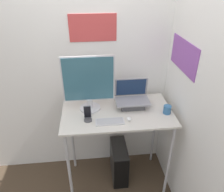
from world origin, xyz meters
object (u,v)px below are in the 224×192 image
Objects in this scene: monitor at (89,85)px; cell_phone at (88,116)px; laptop at (132,100)px; keyboard at (110,122)px; mouse at (129,119)px; computer_tower at (119,162)px.

monitor reaches higher than cell_phone.
laptop is 0.48m from monitor.
keyboard is at bearing -135.42° from laptop.
mouse is (-0.07, -0.24, -0.06)m from laptop.
computer_tower is at bearing 61.54° from keyboard.
cell_phone is (-0.46, -0.20, -0.02)m from laptop.
laptop is at bearing -0.28° from monitor.
mouse reaches higher than computer_tower.
cell_phone is at bearing -97.23° from monitor.
keyboard is 1.65× the size of cell_phone.
mouse is at bearing -33.72° from monitor.
cell_phone is at bearing 173.87° from mouse.
laptop is 5.32× the size of mouse.
laptop is 2.11× the size of cell_phone.
cell_phone reaches higher than mouse.
laptop reaches higher than keyboard.
mouse is 0.40× the size of cell_phone.
cell_phone reaches higher than keyboard.
computer_tower is at bearing -175.74° from laptop.
laptop reaches higher than mouse.
mouse is 0.83m from computer_tower.
keyboard is (0.18, -0.26, -0.26)m from monitor.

